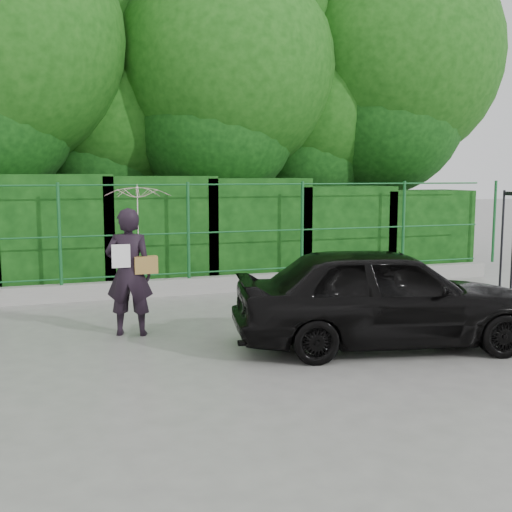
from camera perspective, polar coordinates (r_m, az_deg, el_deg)
name	(u,v)px	position (r m, az deg, el deg)	size (l,w,h in m)	color
ground	(240,361)	(7.85, -1.39, -9.35)	(80.00, 80.00, 0.00)	gray
kerb	(168,287)	(12.08, -7.82, -2.76)	(14.00, 0.25, 0.30)	#9E9E99
fence	(179,231)	(11.98, -6.87, 2.25)	(14.13, 0.06, 1.80)	#165827
hedge	(159,236)	(12.94, -8.59, 1.78)	(14.20, 1.20, 2.24)	black
trees	(186,70)	(15.47, -6.21, 16.10)	(17.10, 6.15, 8.08)	black
woman	(135,238)	(9.07, -10.75, 1.58)	(0.99, 0.94, 2.11)	black
car	(385,296)	(8.53, 11.40, -3.49)	(1.59, 3.94, 1.34)	black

